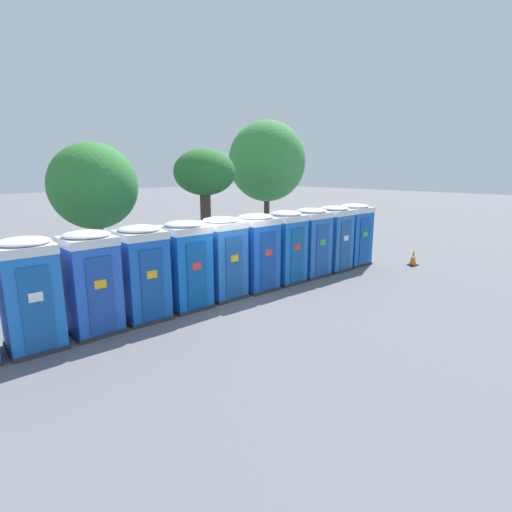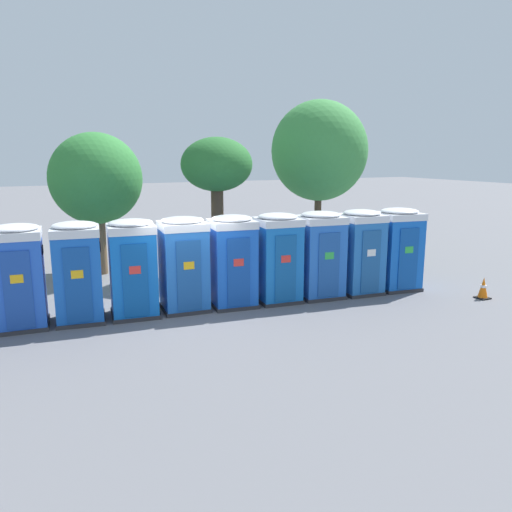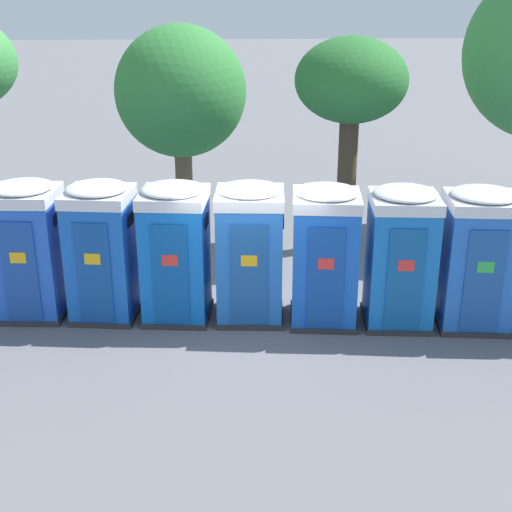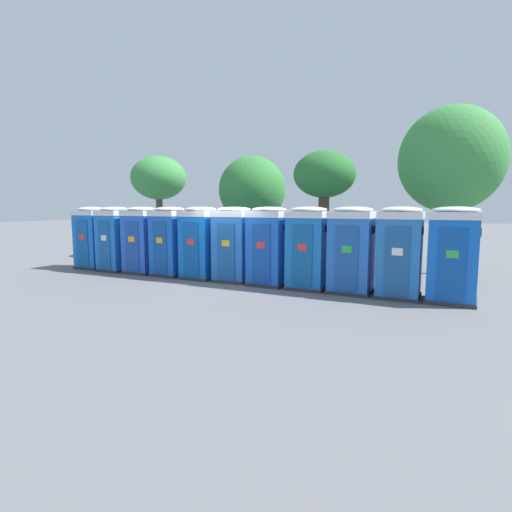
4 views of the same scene
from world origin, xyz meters
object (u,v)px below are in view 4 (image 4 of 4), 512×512
object	(u,v)px
portapotty_0	(93,237)
portapotty_1	(116,239)
portapotty_9	(400,252)
street_tree_2	(252,190)
portapotty_10	(453,254)
portapotty_2	(142,240)
street_tree_1	(451,160)
street_tree_0	(324,177)
portapotty_5	(234,244)
portapotty_3	(170,241)
portapotty_6	(269,246)
portapotty_4	(201,242)
portapotty_8	(352,250)
street_tree_3	(159,179)
portapotty_7	(308,248)

from	to	relation	value
portapotty_0	portapotty_1	distance (m)	1.34
portapotty_9	street_tree_2	xyz separation A→B (m)	(-6.74, 5.91, 2.02)
portapotty_9	portapotty_10	world-z (taller)	same
portapotty_2	street_tree_1	size ratio (longest dim) A/B	0.41
street_tree_1	street_tree_2	bearing A→B (deg)	173.07
street_tree_0	portapotty_9	bearing A→B (deg)	-54.44
portapotty_1	portapotty_5	xyz separation A→B (m)	(5.34, -0.42, -0.00)
portapotty_0	portapotty_5	size ratio (longest dim) A/B	1.00
portapotty_5	portapotty_10	xyz separation A→B (m)	(6.65, -0.75, -0.00)
portapotty_3	portapotty_6	world-z (taller)	same
portapotty_4	portapotty_10	xyz separation A→B (m)	(7.99, -0.83, -0.00)
portapotty_8	street_tree_3	bearing A→B (deg)	151.47
portapotty_9	portapotty_7	bearing A→B (deg)	173.70
portapotty_7	street_tree_1	world-z (taller)	street_tree_1
portapotty_4	portapotty_7	xyz separation A→B (m)	(3.99, -0.42, 0.00)
portapotty_10	street_tree_3	size ratio (longest dim) A/B	0.50
portapotty_10	street_tree_3	bearing A→B (deg)	155.56
portapotty_7	street_tree_2	distance (m)	7.23
portapotty_1	portapotty_2	distance (m)	1.34
portapotty_0	portapotty_10	distance (m)	13.39
portapotty_1	portapotty_5	distance (m)	5.36
portapotty_4	portapotty_9	xyz separation A→B (m)	(6.65, -0.72, 0.00)
portapotty_3	portapotty_4	distance (m)	1.34
portapotty_4	portapotty_5	xyz separation A→B (m)	(1.34, -0.08, -0.00)
portapotty_5	street_tree_2	distance (m)	5.83
portapotty_8	street_tree_0	world-z (taller)	street_tree_0
portapotty_2	portapotty_5	xyz separation A→B (m)	(4.00, -0.33, -0.00)
portapotty_4	portapotty_5	world-z (taller)	same
portapotty_4	portapotty_10	distance (m)	8.03
portapotty_0	portapotty_1	world-z (taller)	same
street_tree_0	street_tree_1	distance (m)	4.63
portapotty_0	street_tree_0	distance (m)	9.76
portapotty_4	portapotty_10	size ratio (longest dim) A/B	1.00
portapotty_7	street_tree_2	xyz separation A→B (m)	(-4.08, 5.62, 2.02)
portapotty_6	portapotty_10	size ratio (longest dim) A/B	1.00
portapotty_5	portapotty_0	bearing A→B (deg)	174.60
portapotty_3	portapotty_4	xyz separation A→B (m)	(1.33, -0.13, -0.00)
street_tree_1	street_tree_0	bearing A→B (deg)	-171.00
portapotty_3	portapotty_5	size ratio (longest dim) A/B	1.00
portapotty_0	street_tree_2	world-z (taller)	street_tree_2
street_tree_0	street_tree_2	world-z (taller)	street_tree_2
portapotty_2	portapotty_9	xyz separation A→B (m)	(9.32, -0.97, 0.00)
street_tree_1	portapotty_10	bearing A→B (deg)	-92.50
portapotty_8	street_tree_2	xyz separation A→B (m)	(-5.41, 5.76, 2.02)
portapotty_4	portapotty_5	size ratio (longest dim) A/B	1.00
street_tree_3	portapotty_7	bearing A→B (deg)	-31.27
portapotty_3	street_tree_2	xyz separation A→B (m)	(1.25, 5.07, 2.02)
portapotty_5	portapotty_6	world-z (taller)	same
portapotty_6	portapotty_8	xyz separation A→B (m)	(2.66, -0.27, -0.00)
portapotty_5	portapotty_9	size ratio (longest dim) A/B	1.00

